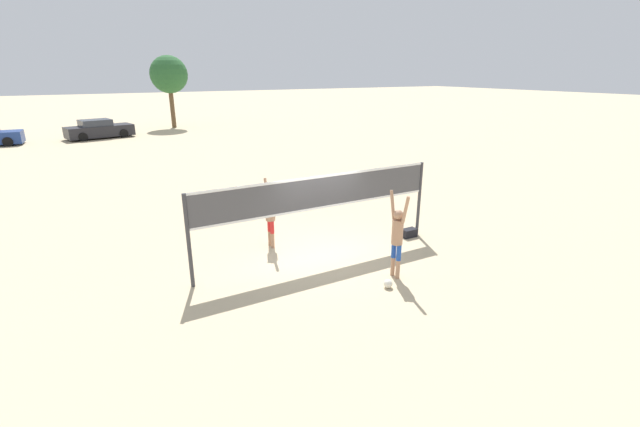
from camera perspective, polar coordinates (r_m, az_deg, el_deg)
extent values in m
plane|color=#C6B28C|center=(12.08, 0.00, -5.80)|extent=(200.00, 200.00, 0.00)
cylinder|color=#38383D|center=(10.50, -17.12, -3.60)|extent=(0.10, 0.10, 2.34)
cylinder|color=#38383D|center=(13.64, 13.08, 1.84)|extent=(0.10, 0.10, 2.34)
cube|color=#47474C|center=(11.44, 0.00, 2.84)|extent=(6.97, 0.02, 0.91)
cube|color=white|center=(11.33, 0.00, 4.92)|extent=(6.97, 0.03, 0.06)
cube|color=white|center=(11.56, 0.00, 0.80)|extent=(6.97, 0.03, 0.06)
cylinder|color=tan|center=(10.98, 10.33, -7.32)|extent=(0.11, 0.11, 0.49)
cylinder|color=#1E47A5|center=(10.80, 10.46, -5.17)|extent=(0.12, 0.12, 0.40)
cylinder|color=tan|center=(11.12, 9.67, -6.94)|extent=(0.11, 0.11, 0.49)
cylinder|color=#1E47A5|center=(10.94, 9.80, -4.81)|extent=(0.12, 0.12, 0.40)
cylinder|color=tan|center=(10.67, 10.29, -2.43)|extent=(0.28, 0.28, 0.64)
sphere|color=tan|center=(10.52, 10.42, -0.18)|extent=(0.25, 0.25, 0.25)
cylinder|color=tan|center=(10.29, 11.34, 0.47)|extent=(0.08, 0.23, 0.71)
cylinder|color=tan|center=(10.64, 9.66, 1.18)|extent=(0.08, 0.23, 0.71)
cylinder|color=tan|center=(12.85, -6.69, -3.30)|extent=(0.11, 0.11, 0.46)
cylinder|color=red|center=(12.70, -6.76, -1.56)|extent=(0.12, 0.12, 0.37)
cylinder|color=tan|center=(12.68, -6.34, -3.60)|extent=(0.11, 0.11, 0.46)
cylinder|color=red|center=(12.53, -6.41, -1.84)|extent=(0.12, 0.12, 0.37)
cylinder|color=tan|center=(12.46, -6.66, 0.38)|extent=(0.28, 0.28, 0.59)
sphere|color=tan|center=(12.34, -6.73, 2.18)|extent=(0.23, 0.23, 0.23)
cylinder|color=tan|center=(12.50, -7.19, 3.23)|extent=(0.08, 0.21, 0.66)
cylinder|color=tan|center=(12.07, -6.33, 2.71)|extent=(0.08, 0.21, 0.66)
sphere|color=silver|center=(10.56, 9.07, -9.22)|extent=(0.21, 0.21, 0.21)
cube|color=black|center=(13.74, 11.80, -2.54)|extent=(0.47, 0.28, 0.26)
cylinder|color=black|center=(38.29, -35.82, 8.11)|extent=(0.65, 0.26, 0.64)
cylinder|color=black|center=(36.69, -36.19, 7.73)|extent=(0.65, 0.26, 0.64)
cube|color=#232328|center=(37.55, -27.29, 9.75)|extent=(4.98, 2.85, 0.82)
cube|color=#2D333D|center=(37.42, -27.78, 10.66)|extent=(2.44, 2.12, 0.47)
cylinder|color=black|center=(38.81, -25.53, 9.89)|extent=(0.67, 0.36, 0.64)
cylinder|color=black|center=(37.16, -24.70, 9.69)|extent=(0.67, 0.36, 0.64)
cylinder|color=black|center=(38.08, -29.71, 9.14)|extent=(0.67, 0.36, 0.64)
cylinder|color=black|center=(36.39, -29.06, 8.91)|extent=(0.67, 0.36, 0.64)
cylinder|color=brown|center=(41.97, -19.10, 13.33)|extent=(0.39, 0.39, 3.74)
sphere|color=#285B2D|center=(41.85, -19.52, 17.09)|extent=(3.25, 3.25, 3.25)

